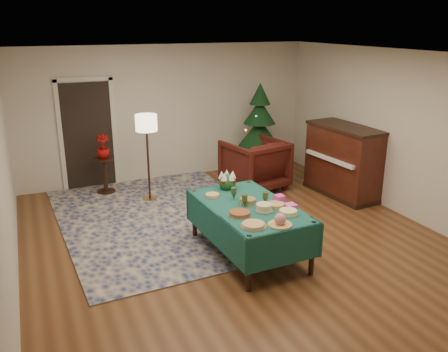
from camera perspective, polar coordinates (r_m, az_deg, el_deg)
name	(u,v)px	position (r m, az deg, el deg)	size (l,w,h in m)	color
room_shell	(241,156)	(6.53, 2.04, 2.43)	(7.00, 7.00, 7.00)	#593319
doorway	(88,132)	(9.45, -16.07, 5.07)	(1.08, 0.04, 2.16)	black
rug	(163,217)	(7.97, -7.38, -4.96)	(3.20, 4.20, 0.02)	navy
buffet_table	(249,215)	(6.52, 3.00, -4.72)	(1.19, 1.93, 0.73)	black
platter_0	(253,225)	(5.81, 3.55, -5.90)	(0.33, 0.33, 0.05)	silver
platter_1	(280,221)	(5.85, 6.77, -5.36)	(0.30, 0.30, 0.16)	silver
platter_2	(288,212)	(6.20, 7.73, -4.35)	(0.27, 0.27, 0.06)	silver
platter_3	(240,214)	(6.13, 1.92, -4.53)	(0.32, 0.32, 0.05)	silver
platter_4	(264,208)	(6.27, 4.85, -3.82)	(0.25, 0.25, 0.10)	silver
platter_5	(276,205)	(6.45, 6.22, -3.47)	(0.28, 0.28, 0.04)	silver
platter_6	(248,201)	(6.52, 2.89, -3.04)	(0.26, 0.26, 0.07)	silver
platter_7	(212,195)	(6.76, -1.42, -2.34)	(0.23, 0.23, 0.04)	silver
goblet_0	(234,193)	(6.64, 1.20, -2.06)	(0.08, 0.08, 0.17)	#2D471E
goblet_1	(265,198)	(6.49, 5.00, -2.62)	(0.08, 0.08, 0.17)	#2D471E
goblet_2	(245,200)	(6.38, 2.50, -2.94)	(0.08, 0.08, 0.17)	#2D471E
napkin_stack	(290,205)	(6.46, 7.98, -3.53)	(0.15, 0.15, 0.04)	#F945BE
gift_box	(279,199)	(6.60, 6.68, -2.71)	(0.12, 0.12, 0.10)	#E03E9D
centerpiece	(227,180)	(7.05, 0.41, -0.54)	(0.26, 0.27, 0.30)	#1E4C1E
armchair	(255,162)	(9.14, 3.72, 1.68)	(1.04, 0.97, 1.07)	#40130D
floor_lamp	(146,128)	(8.44, -9.31, 5.70)	(0.38, 0.38, 1.57)	#A57F3F
side_table	(105,176)	(9.22, -14.10, 0.00)	(0.38, 0.38, 0.69)	black
potted_plant	(103,152)	(9.09, -14.33, 2.86)	(0.25, 0.45, 0.25)	#9F0C0B
christmas_tree	(259,135)	(9.89, 4.25, 4.97)	(1.10, 1.10, 1.95)	black
piano	(344,162)	(9.05, 14.18, 1.69)	(0.84, 1.57, 1.32)	black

